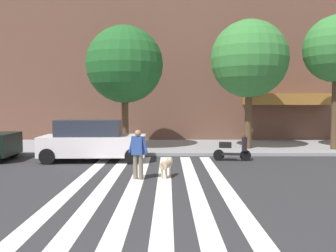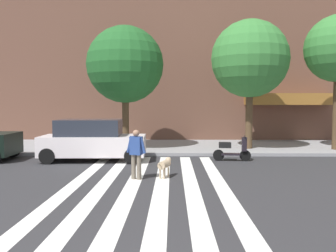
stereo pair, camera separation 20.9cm
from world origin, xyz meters
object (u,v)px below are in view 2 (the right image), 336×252
at_px(parked_car_behind_first, 92,140).
at_px(pedestrian_dog_walker, 136,151).
at_px(street_tree_middle, 250,59).
at_px(dog_on_leash, 165,164).
at_px(street_tree_nearest, 125,65).
at_px(parked_scooter, 232,150).

bearing_deg(parked_car_behind_first, pedestrian_dog_walker, -58.10).
distance_m(street_tree_middle, dog_on_leash, 8.85).
bearing_deg(parked_car_behind_first, street_tree_nearest, 71.84).
bearing_deg(street_tree_middle, parked_car_behind_first, -157.46).
height_order(parked_car_behind_first, street_tree_middle, street_tree_middle).
relative_size(pedestrian_dog_walker, dog_on_leash, 1.74).
height_order(parked_scooter, street_tree_nearest, street_tree_nearest).
height_order(parked_scooter, dog_on_leash, parked_scooter).
bearing_deg(street_tree_middle, pedestrian_dog_walker, -127.34).
bearing_deg(street_tree_nearest, parked_car_behind_first, -108.16).
height_order(parked_car_behind_first, dog_on_leash, parked_car_behind_first).
relative_size(parked_scooter, street_tree_nearest, 0.26).
height_order(street_tree_nearest, pedestrian_dog_walker, street_tree_nearest).
bearing_deg(pedestrian_dog_walker, street_tree_nearest, 100.45).
relative_size(street_tree_nearest, pedestrian_dog_walker, 3.87).
relative_size(parked_car_behind_first, parked_scooter, 2.75).
distance_m(street_tree_middle, pedestrian_dog_walker, 9.34).
distance_m(street_tree_nearest, pedestrian_dog_walker, 7.80).
bearing_deg(parked_scooter, dog_on_leash, -129.85).
distance_m(parked_car_behind_first, street_tree_middle, 8.95).
bearing_deg(pedestrian_dog_walker, parked_scooter, 44.50).
bearing_deg(street_tree_middle, parked_scooter, -114.40).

